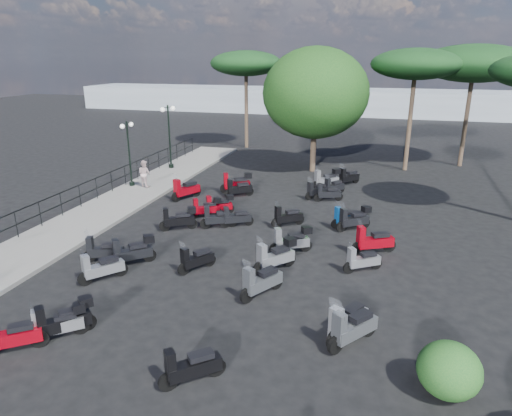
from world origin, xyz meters
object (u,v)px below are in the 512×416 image
(scooter_20, at_px, (291,241))
(scooter_28, at_px, (354,219))
(scooter_11, at_px, (237,183))
(scooter_31, at_px, (333,187))
(scooter_5, at_px, (186,190))
(scooter_6, at_px, (64,320))
(scooter_4, at_px, (206,208))
(scooter_9, at_px, (218,218))
(scooter_19, at_px, (261,282))
(scooter_21, at_px, (347,218))
(scooter_26, at_px, (362,261))
(scooter_16, at_px, (317,191))
(scooter_8, at_px, (101,268))
(pine_0, at_px, (416,64))
(scooter_12, at_px, (191,367))
(lamp_post_2, at_px, (169,132))
(scooter_15, at_px, (236,218))
(scooter_1, at_px, (104,251))
(pine_2, at_px, (246,64))
(scooter_7, at_px, (58,323))
(broadleaf_tree, at_px, (315,93))
(scooter_22, at_px, (287,217))
(scooter_14, at_px, (275,256))
(scooter_23, at_px, (328,193))
(scooter_24, at_px, (352,328))
(lamp_post_1, at_px, (129,149))
(scooter_13, at_px, (196,259))
(scooter_3, at_px, (179,219))
(scooter_27, at_px, (373,241))
(scooter_10, at_px, (238,189))
(pine_1, at_px, (474,64))
(scooter_29, at_px, (348,177))
(scooter_0, at_px, (11,337))
(scooter_17, at_px, (326,179))

(scooter_20, relative_size, scooter_28, 1.08)
(scooter_11, distance_m, scooter_31, 5.24)
(scooter_5, xyz_separation_m, scooter_20, (6.67, -5.24, -0.01))
(scooter_6, bearing_deg, scooter_4, -48.79)
(scooter_9, bearing_deg, scooter_19, -174.63)
(scooter_21, xyz_separation_m, scooter_26, (0.89, -4.22, -0.02))
(scooter_11, xyz_separation_m, scooter_16, (4.37, 0.13, -0.11))
(scooter_8, xyz_separation_m, pine_0, (10.16, 18.99, 6.16))
(scooter_9, relative_size, scooter_11, 0.89)
(scooter_12, height_order, scooter_31, scooter_12)
(scooter_8, relative_size, scooter_28, 0.97)
(lamp_post_2, bearing_deg, scooter_5, -39.43)
(scooter_15, bearing_deg, scooter_16, -59.89)
(scooter_1, height_order, pine_2, pine_2)
(scooter_4, xyz_separation_m, scooter_7, (-0.20, -10.00, 0.01))
(scooter_15, relative_size, scooter_28, 0.95)
(pine_2, bearing_deg, scooter_21, -59.78)
(lamp_post_2, distance_m, broadleaf_tree, 9.58)
(scooter_7, xyz_separation_m, scooter_22, (4.06, 9.85, -0.03))
(scooter_14, height_order, scooter_23, scooter_14)
(scooter_26, bearing_deg, scooter_9, 33.29)
(scooter_9, bearing_deg, scooter_24, -165.63)
(scooter_5, bearing_deg, pine_2, -57.77)
(scooter_1, xyz_separation_m, scooter_28, (8.50, 5.71, 0.06))
(lamp_post_1, distance_m, scooter_6, 14.63)
(scooter_8, height_order, pine_0, pine_0)
(scooter_16, xyz_separation_m, scooter_31, (0.77, 0.93, 0.00))
(scooter_13, bearing_deg, scooter_3, -23.24)
(scooter_1, xyz_separation_m, scooter_6, (1.67, -4.36, 0.07))
(scooter_9, distance_m, scooter_27, 6.66)
(scooter_31, bearing_deg, pine_2, -14.15)
(lamp_post_1, distance_m, scooter_23, 11.15)
(scooter_7, bearing_deg, scooter_9, -48.24)
(scooter_10, xyz_separation_m, scooter_21, (5.93, -3.02, -0.01))
(scooter_3, xyz_separation_m, scooter_27, (8.12, -0.26, 0.00))
(scooter_23, distance_m, scooter_31, 1.26)
(lamp_post_2, height_order, scooter_23, lamp_post_2)
(scooter_3, height_order, pine_1, pine_1)
(scooter_9, xyz_separation_m, scooter_22, (2.87, 1.00, -0.01))
(scooter_10, xyz_separation_m, scooter_27, (7.12, -5.56, 0.05))
(lamp_post_1, height_order, scooter_29, lamp_post_1)
(scooter_29, bearing_deg, scooter_31, 113.97)
(scooter_7, relative_size, scooter_9, 0.85)
(scooter_7, bearing_deg, lamp_post_2, -23.77)
(scooter_23, xyz_separation_m, scooter_24, (2.17, -12.19, 0.07))
(scooter_27, relative_size, pine_1, 0.21)
(scooter_4, relative_size, scooter_12, 1.03)
(scooter_8, bearing_deg, scooter_14, -117.54)
(scooter_0, xyz_separation_m, pine_2, (-2.15, 27.58, 6.08))
(scooter_10, bearing_deg, scooter_17, -92.15)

